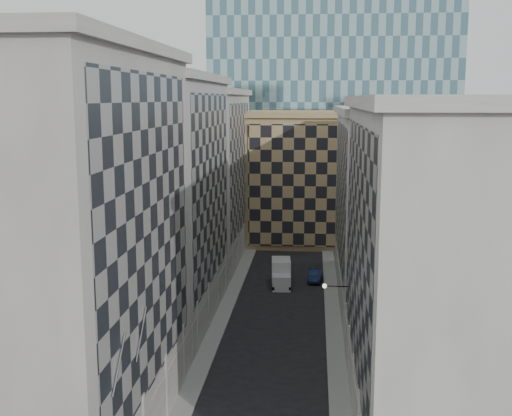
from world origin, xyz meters
The scene contains 13 objects.
sidewalk_west centered at (-5.25, 30.00, 0.07)m, with size 1.50×100.00×0.15m, color gray.
sidewalk_east centered at (5.25, 30.00, 0.07)m, with size 1.50×100.00×0.15m, color gray.
bldg_left_a centered at (-10.88, 11.00, 11.82)m, with size 10.80×22.80×23.70m.
bldg_left_b centered at (-10.88, 33.00, 11.32)m, with size 10.80×22.80×22.70m.
bldg_left_c centered at (-10.88, 55.00, 10.83)m, with size 10.80×22.80×21.70m.
bldg_right_a centered at (10.88, 15.00, 10.32)m, with size 10.80×26.80×20.70m.
bldg_right_b centered at (10.89, 42.00, 9.85)m, with size 10.80×28.80×19.70m.
tan_block centered at (2.00, 67.90, 9.44)m, with size 16.80×14.80×18.80m.
church_tower centered at (0.00, 82.00, 26.95)m, with size 7.20×7.20×51.50m.
flagpoles_left centered at (-5.90, 6.00, 8.00)m, with size 0.10×6.33×2.33m.
bracket_lamp centered at (4.38, 24.00, 6.20)m, with size 1.98×0.36×0.36m.
box_truck centered at (-0.24, 44.79, 1.22)m, with size 2.43×5.23×2.80m.
dark_car centered at (3.47, 46.81, 0.68)m, with size 1.44×4.14×1.36m, color #101A3C.
Camera 1 is at (3.29, -24.25, 20.54)m, focal length 45.00 mm.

